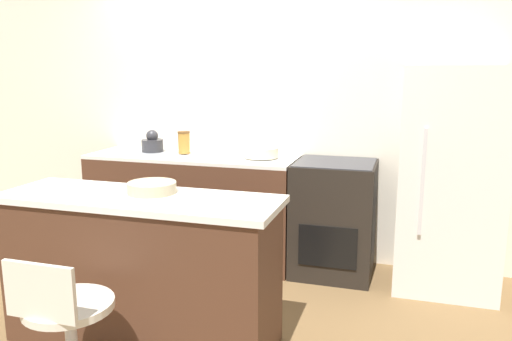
# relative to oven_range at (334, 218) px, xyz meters

# --- Properties ---
(ground_plane) EXTENTS (14.00, 14.00, 0.00)m
(ground_plane) POSITION_rel_oven_range_xyz_m (-0.98, -0.32, -0.47)
(ground_plane) COLOR brown
(wall_back) EXTENTS (8.00, 0.06, 2.60)m
(wall_back) POSITION_rel_oven_range_xyz_m (-0.98, 0.33, 0.83)
(wall_back) COLOR silver
(wall_back) RESTS_ON ground_plane
(back_counter) EXTENTS (1.85, 0.60, 0.95)m
(back_counter) POSITION_rel_oven_range_xyz_m (-1.26, 0.00, -0.00)
(back_counter) COLOR #4C2D1E
(back_counter) RESTS_ON ground_plane
(kitchen_island) EXTENTS (1.72, 0.57, 0.94)m
(kitchen_island) POSITION_rel_oven_range_xyz_m (-0.98, -1.42, -0.00)
(kitchen_island) COLOR #4C2D1E
(kitchen_island) RESTS_ON ground_plane
(oven_range) EXTENTS (0.65, 0.62, 0.95)m
(oven_range) POSITION_rel_oven_range_xyz_m (0.00, 0.00, 0.00)
(oven_range) COLOR black
(oven_range) RESTS_ON ground_plane
(refrigerator) EXTENTS (0.74, 0.68, 1.71)m
(refrigerator) POSITION_rel_oven_range_xyz_m (0.87, -0.02, 0.38)
(refrigerator) COLOR silver
(refrigerator) RESTS_ON ground_plane
(stool_chair) EXTENTS (0.45, 0.45, 0.80)m
(stool_chair) POSITION_rel_oven_range_xyz_m (-1.05, -2.05, -0.09)
(stool_chair) COLOR #B7B7BC
(stool_chair) RESTS_ON ground_plane
(kettle) EXTENTS (0.20, 0.20, 0.20)m
(kettle) POSITION_rel_oven_range_xyz_m (-1.67, 0.04, 0.55)
(kettle) COLOR #333338
(kettle) RESTS_ON back_counter
(mixing_bowl) EXTENTS (0.30, 0.30, 0.08)m
(mixing_bowl) POSITION_rel_oven_range_xyz_m (-0.64, 0.04, 0.52)
(mixing_bowl) COLOR beige
(mixing_bowl) RESTS_ON back_counter
(canister_jar) EXTENTS (0.11, 0.11, 0.20)m
(canister_jar) POSITION_rel_oven_range_xyz_m (-1.35, 0.04, 0.57)
(canister_jar) COLOR #B77F33
(canister_jar) RESTS_ON back_counter
(fruit_bowl) EXTENTS (0.30, 0.30, 0.07)m
(fruit_bowl) POSITION_rel_oven_range_xyz_m (-0.93, -1.34, 0.50)
(fruit_bowl) COLOR #C1B28E
(fruit_bowl) RESTS_ON kitchen_island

